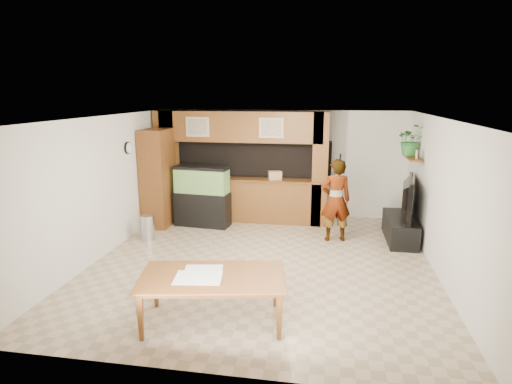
% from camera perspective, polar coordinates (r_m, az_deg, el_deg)
% --- Properties ---
extents(floor, '(6.50, 6.50, 0.00)m').
position_cam_1_polar(floor, '(7.91, 0.82, -9.28)').
color(floor, tan).
rests_on(floor, ground).
extents(ceiling, '(6.50, 6.50, 0.00)m').
position_cam_1_polar(ceiling, '(7.32, 0.89, 9.88)').
color(ceiling, white).
rests_on(ceiling, wall_back).
extents(wall_back, '(6.00, 0.00, 6.00)m').
position_cam_1_polar(wall_back, '(10.67, 3.53, 3.86)').
color(wall_back, beige).
rests_on(wall_back, floor).
extents(wall_left, '(0.00, 6.50, 6.50)m').
position_cam_1_polar(wall_left, '(8.49, -19.59, 0.71)').
color(wall_left, beige).
rests_on(wall_left, floor).
extents(wall_right, '(0.00, 6.50, 6.50)m').
position_cam_1_polar(wall_right, '(7.66, 23.61, -0.92)').
color(wall_right, beige).
rests_on(wall_right, floor).
extents(partition, '(4.20, 0.99, 2.60)m').
position_cam_1_polar(partition, '(10.22, -2.15, 3.53)').
color(partition, brown).
rests_on(partition, floor).
extents(wall_clock, '(0.05, 0.25, 0.25)m').
position_cam_1_polar(wall_clock, '(9.25, -16.70, 5.66)').
color(wall_clock, black).
rests_on(wall_clock, wall_left).
extents(wall_shelf, '(0.25, 0.90, 0.04)m').
position_cam_1_polar(wall_shelf, '(9.43, 20.20, 4.31)').
color(wall_shelf, brown).
rests_on(wall_shelf, wall_right).
extents(pantry_cabinet, '(0.55, 0.91, 2.22)m').
position_cam_1_polar(pantry_cabinet, '(10.03, -12.92, 1.84)').
color(pantry_cabinet, brown).
rests_on(pantry_cabinet, floor).
extents(trash_can, '(0.29, 0.29, 0.53)m').
position_cam_1_polar(trash_can, '(9.24, -14.25, -4.61)').
color(trash_can, '#B2B2B7').
rests_on(trash_can, floor).
extents(aquarium, '(1.25, 0.47, 1.39)m').
position_cam_1_polar(aquarium, '(9.88, -7.18, -0.65)').
color(aquarium, black).
rests_on(aquarium, floor).
extents(tv_stand, '(0.55, 1.49, 0.50)m').
position_cam_1_polar(tv_stand, '(9.43, 18.62, -4.64)').
color(tv_stand, black).
rests_on(tv_stand, floor).
extents(television, '(0.43, 1.47, 0.84)m').
position_cam_1_polar(television, '(9.26, 18.92, -0.69)').
color(television, black).
rests_on(television, tv_stand).
extents(photo_frame, '(0.04, 0.14, 0.18)m').
position_cam_1_polar(photo_frame, '(9.11, 20.60, 4.70)').
color(photo_frame, tan).
rests_on(photo_frame, wall_shelf).
extents(potted_plant, '(0.69, 0.63, 0.66)m').
position_cam_1_polar(potted_plant, '(9.56, 20.00, 6.56)').
color(potted_plant, '#2C6F2F').
rests_on(potted_plant, wall_shelf).
extents(person, '(0.70, 0.54, 1.72)m').
position_cam_1_polar(person, '(8.91, 10.57, -1.09)').
color(person, '#9B8555').
rests_on(person, floor).
extents(microphone, '(0.04, 0.11, 0.17)m').
position_cam_1_polar(microphone, '(8.58, 11.17, 4.53)').
color(microphone, black).
rests_on(microphone, person).
extents(dining_table, '(2.06, 1.38, 0.67)m').
position_cam_1_polar(dining_table, '(5.86, -5.79, -14.18)').
color(dining_table, brown).
rests_on(dining_table, floor).
extents(newspaper_a, '(0.66, 0.52, 0.01)m').
position_cam_1_polar(newspaper_a, '(5.70, -7.72, -11.25)').
color(newspaper_a, silver).
rests_on(newspaper_a, dining_table).
extents(newspaper_b, '(0.57, 0.45, 0.01)m').
position_cam_1_polar(newspaper_b, '(5.91, -7.03, -10.32)').
color(newspaper_b, silver).
rests_on(newspaper_b, dining_table).
extents(counter_box, '(0.34, 0.28, 0.20)m').
position_cam_1_polar(counter_box, '(9.93, 2.55, 2.23)').
color(counter_box, '#9F7E56').
rests_on(counter_box, partition).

